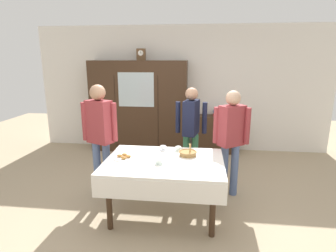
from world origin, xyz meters
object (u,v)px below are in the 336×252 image
(book_stack, at_px, (217,113))
(pastry_plate, at_px, (124,157))
(bookshelf_low, at_px, (216,134))
(tea_cup_mid_right, at_px, (159,162))
(spoon_mid_right, at_px, (208,167))
(spoon_back_edge, at_px, (134,170))
(person_by_cabinet, at_px, (231,134))
(tea_cup_front_edge, at_px, (163,148))
(person_behind_table_left, at_px, (100,130))
(tea_cup_center, at_px, (178,149))
(dining_table, at_px, (164,169))
(wall_cabinet, at_px, (139,107))
(mantel_clock, at_px, (141,54))
(person_near_right_end, at_px, (191,125))
(bread_basket, at_px, (188,153))

(book_stack, xyz_separation_m, pastry_plate, (-1.31, -2.60, -0.11))
(bookshelf_low, height_order, tea_cup_mid_right, tea_cup_mid_right)
(bookshelf_low, relative_size, spoon_mid_right, 8.30)
(spoon_back_edge, distance_m, person_by_cabinet, 1.57)
(tea_cup_front_edge, relative_size, person_behind_table_left, 0.08)
(spoon_back_edge, distance_m, person_behind_table_left, 1.07)
(tea_cup_front_edge, bearing_deg, bookshelf_low, 68.85)
(book_stack, xyz_separation_m, tea_cup_center, (-0.64, -2.22, -0.10))
(bookshelf_low, distance_m, spoon_back_edge, 3.17)
(dining_table, height_order, spoon_back_edge, spoon_back_edge)
(tea_cup_front_edge, bearing_deg, person_by_cabinet, 14.82)
(bookshelf_low, distance_m, tea_cup_front_edge, 2.40)
(wall_cabinet, xyz_separation_m, tea_cup_front_edge, (0.83, -2.16, -0.20))
(book_stack, height_order, person_behind_table_left, person_behind_table_left)
(mantel_clock, height_order, person_near_right_end, mantel_clock)
(tea_cup_front_edge, relative_size, pastry_plate, 0.46)
(mantel_clock, relative_size, person_by_cabinet, 0.15)
(tea_cup_front_edge, bearing_deg, dining_table, -81.05)
(book_stack, relative_size, person_behind_table_left, 0.11)
(book_stack, height_order, person_by_cabinet, person_by_cabinet)
(tea_cup_mid_right, xyz_separation_m, person_behind_table_left, (-0.94, 0.56, 0.23))
(tea_cup_mid_right, xyz_separation_m, bread_basket, (0.34, 0.34, 0.01))
(tea_cup_center, relative_size, pastry_plate, 0.46)
(tea_cup_mid_right, height_order, tea_cup_center, same)
(bread_basket, xyz_separation_m, pastry_plate, (-0.82, -0.20, -0.02))
(spoon_back_edge, bearing_deg, spoon_mid_right, 13.21)
(mantel_clock, distance_m, spoon_mid_right, 3.31)
(tea_cup_mid_right, distance_m, person_near_right_end, 1.38)
(dining_table, height_order, tea_cup_center, tea_cup_center)
(mantel_clock, relative_size, tea_cup_mid_right, 1.85)
(bread_basket, distance_m, person_behind_table_left, 1.32)
(book_stack, xyz_separation_m, tea_cup_mid_right, (-0.83, -2.73, -0.10))
(tea_cup_mid_right, bearing_deg, book_stack, 73.06)
(bread_basket, xyz_separation_m, person_by_cabinet, (0.60, 0.44, 0.17))
(tea_cup_center, relative_size, person_by_cabinet, 0.08)
(wall_cabinet, relative_size, book_stack, 11.14)
(book_stack, height_order, tea_cup_center, book_stack)
(tea_cup_center, height_order, person_by_cabinet, person_by_cabinet)
(bread_basket, xyz_separation_m, person_near_right_end, (0.00, 0.99, 0.15))
(pastry_plate, bearing_deg, person_behind_table_left, 137.94)
(tea_cup_mid_right, bearing_deg, person_by_cabinet, 39.80)
(bread_basket, relative_size, person_behind_table_left, 0.14)
(mantel_clock, xyz_separation_m, tea_cup_center, (0.97, -2.16, -1.31))
(dining_table, height_order, tea_cup_mid_right, tea_cup_mid_right)
(tea_cup_front_edge, height_order, pastry_plate, tea_cup_front_edge)
(bookshelf_low, distance_m, person_behind_table_left, 2.87)
(tea_cup_front_edge, height_order, tea_cup_center, same)
(tea_cup_center, bearing_deg, mantel_clock, 114.13)
(wall_cabinet, height_order, spoon_mid_right, wall_cabinet)
(dining_table, relative_size, wall_cabinet, 0.72)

